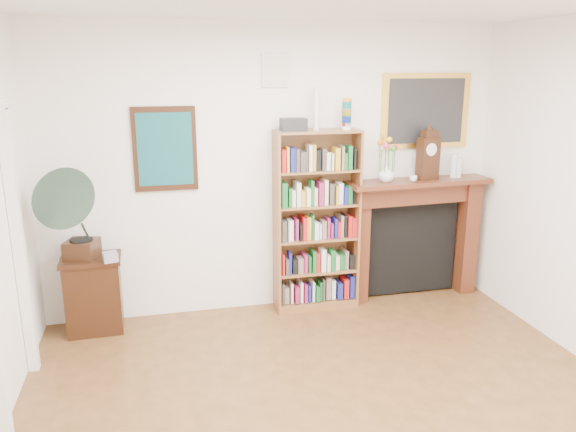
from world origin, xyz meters
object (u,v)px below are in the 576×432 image
object	(u,v)px
bookshelf	(317,211)
fireplace	(413,227)
gramophone	(76,209)
mantel_clock	(428,156)
cd_stack	(110,257)
bottle_left	(454,166)
teacup	(413,179)
side_cabinet	(94,294)
bottle_right	(459,168)
flower_vase	(386,174)

from	to	relation	value
bookshelf	fireplace	world-z (taller)	bookshelf
gramophone	mantel_clock	bearing A→B (deg)	18.95
cd_stack	bottle_left	distance (m)	3.49
mantel_clock	teacup	world-z (taller)	mantel_clock
gramophone	cd_stack	world-z (taller)	gramophone
fireplace	mantel_clock	bearing A→B (deg)	-40.66
gramophone	side_cabinet	bearing A→B (deg)	80.12
fireplace	gramophone	size ratio (longest dim) A/B	1.76
bottle_left	bottle_right	size ratio (longest dim) A/B	1.20
mantel_clock	flower_vase	world-z (taller)	mantel_clock
teacup	bottle_left	bearing A→B (deg)	11.96
bookshelf	teacup	bearing A→B (deg)	-4.26
side_cabinet	bottle_left	world-z (taller)	bottle_left
bookshelf	mantel_clock	distance (m)	1.26
mantel_clock	flower_vase	size ratio (longest dim) A/B	3.01
fireplace	mantel_clock	distance (m)	0.77
teacup	mantel_clock	bearing A→B (deg)	21.61
mantel_clock	bottle_right	distance (m)	0.40
mantel_clock	teacup	xyz separation A→B (m)	(-0.18, -0.07, -0.21)
flower_vase	bottle_left	world-z (taller)	bottle_left
side_cabinet	fireplace	world-z (taller)	fireplace
bookshelf	bottle_right	world-z (taller)	bookshelf
side_cabinet	bottle_right	xyz separation A→B (m)	(3.67, 0.06, 1.02)
flower_vase	teacup	xyz separation A→B (m)	(0.27, -0.06, -0.05)
mantel_clock	bottle_right	bearing A→B (deg)	-7.96
teacup	side_cabinet	bearing A→B (deg)	179.29
bookshelf	mantel_clock	world-z (taller)	bookshelf
side_cabinet	mantel_clock	world-z (taller)	mantel_clock
bottle_left	cd_stack	bearing A→B (deg)	-176.43
side_cabinet	fireplace	distance (m)	3.24
teacup	bottle_right	bearing A→B (deg)	10.47
cd_stack	bottle_left	size ratio (longest dim) A/B	0.50
gramophone	bottle_left	distance (m)	3.69
flower_vase	bottle_left	bearing A→B (deg)	3.54
bookshelf	gramophone	world-z (taller)	bookshelf
side_cabinet	bottle_left	xyz separation A→B (m)	(3.61, 0.07, 1.04)
fireplace	bookshelf	bearing A→B (deg)	-179.71
bookshelf	mantel_clock	bearing A→B (deg)	0.10
cd_stack	bottle_right	world-z (taller)	bottle_right
bottle_left	fireplace	bearing A→B (deg)	175.09
flower_vase	bottle_right	world-z (taller)	bottle_right
fireplace	teacup	size ratio (longest dim) A/B	19.68
gramophone	bottle_right	world-z (taller)	gramophone
fireplace	bottle_left	world-z (taller)	bottle_left
mantel_clock	bottle_left	distance (m)	0.34
bookshelf	side_cabinet	xyz separation A→B (m)	(-2.14, -0.04, -0.65)
flower_vase	bottle_left	xyz separation A→B (m)	(0.76, 0.05, 0.04)
teacup	bookshelf	bearing A→B (deg)	175.24
bookshelf	flower_vase	xyz separation A→B (m)	(0.71, -0.02, 0.35)
fireplace	mantel_clock	size ratio (longest dim) A/B	3.06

